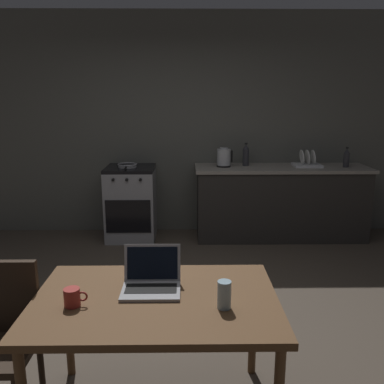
% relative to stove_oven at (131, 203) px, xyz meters
% --- Properties ---
extents(ground_plane, '(12.00, 12.00, 0.00)m').
position_rel_stove_oven_xyz_m(ground_plane, '(0.56, -2.09, -0.46)').
color(ground_plane, '#473D33').
extents(back_wall, '(6.40, 0.10, 2.80)m').
position_rel_stove_oven_xyz_m(back_wall, '(0.86, 0.35, 0.94)').
color(back_wall, '#53544E').
rests_on(back_wall, ground_plane).
extents(kitchen_counter, '(2.16, 0.64, 0.92)m').
position_rel_stove_oven_xyz_m(kitchen_counter, '(1.89, 0.00, 0.00)').
color(kitchen_counter, '#282623').
rests_on(kitchen_counter, ground_plane).
extents(stove_oven, '(0.60, 0.62, 0.92)m').
position_rel_stove_oven_xyz_m(stove_oven, '(0.00, 0.00, 0.00)').
color(stove_oven, gray).
rests_on(stove_oven, ground_plane).
extents(dining_table, '(1.31, 0.86, 0.73)m').
position_rel_stove_oven_xyz_m(dining_table, '(0.53, -3.05, 0.21)').
color(dining_table, brown).
rests_on(dining_table, ground_plane).
extents(chair, '(0.40, 0.40, 0.90)m').
position_rel_stove_oven_xyz_m(chair, '(-0.32, -3.05, 0.06)').
color(chair, '#2D2116').
rests_on(chair, ground_plane).
extents(laptop, '(0.32, 0.28, 0.22)m').
position_rel_stove_oven_xyz_m(laptop, '(0.50, -2.95, 0.32)').
color(laptop, '#99999E').
rests_on(laptop, dining_table).
extents(electric_kettle, '(0.20, 0.17, 0.24)m').
position_rel_stove_oven_xyz_m(electric_kettle, '(1.16, 0.00, 0.57)').
color(electric_kettle, black).
rests_on(electric_kettle, kitchen_counter).
extents(bottle, '(0.07, 0.07, 0.25)m').
position_rel_stove_oven_xyz_m(bottle, '(2.67, -0.05, 0.58)').
color(bottle, '#2D2D33').
rests_on(bottle, kitchen_counter).
extents(frying_pan, '(0.24, 0.41, 0.05)m').
position_rel_stove_oven_xyz_m(frying_pan, '(-0.03, -0.03, 0.48)').
color(frying_pan, gray).
rests_on(frying_pan, stove_oven).
extents(coffee_mug, '(0.12, 0.08, 0.09)m').
position_rel_stove_oven_xyz_m(coffee_mug, '(0.12, -3.13, 0.32)').
color(coffee_mug, '#9E2D28').
rests_on(coffee_mug, dining_table).
extents(drinking_glass, '(0.07, 0.07, 0.14)m').
position_rel_stove_oven_xyz_m(drinking_glass, '(0.89, -3.16, 0.35)').
color(drinking_glass, '#99B7C6').
rests_on(drinking_glass, dining_table).
extents(dish_rack, '(0.34, 0.26, 0.21)m').
position_rel_stove_oven_xyz_m(dish_rack, '(2.20, 0.00, 0.51)').
color(dish_rack, silver).
rests_on(dish_rack, kitchen_counter).
extents(bottle_b, '(0.08, 0.08, 0.29)m').
position_rel_stove_oven_xyz_m(bottle_b, '(1.45, 0.08, 0.60)').
color(bottle_b, '#2D2D33').
rests_on(bottle_b, kitchen_counter).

